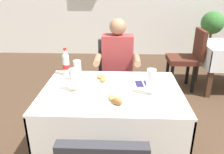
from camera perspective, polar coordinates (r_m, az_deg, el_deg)
name	(u,v)px	position (r m, az deg, el deg)	size (l,w,h in m)	color
main_dining_table	(112,107)	(2.07, -0.11, -7.40)	(1.22, 0.89, 0.75)	white
chair_far_diner_seat	(114,75)	(2.84, 0.59, 0.48)	(0.44, 0.50, 0.97)	#2D2D33
seated_diner_far	(117,66)	(2.68, 1.34, 2.71)	(0.50, 0.46, 1.26)	#282D42
plate_near_camera	(114,101)	(1.77, 0.56, -6.05)	(0.23, 0.23, 0.07)	white
plate_far_diner	(105,79)	(2.18, -1.88, -0.54)	(0.26, 0.26, 0.06)	white
beer_glass_left	(151,82)	(1.89, 9.72, -1.25)	(0.08, 0.08, 0.22)	white
beer_glass_middle	(77,71)	(2.16, -8.64, 1.58)	(0.07, 0.07, 0.20)	white
beer_glass_right	(74,80)	(1.95, -9.58, -0.72)	(0.07, 0.07, 0.20)	white
cola_bottle_primary	(66,64)	(2.31, -11.46, 3.31)	(0.07, 0.07, 0.28)	silver
napkin_cutlery_set	(145,84)	(2.13, 8.29, -1.63)	(0.18, 0.19, 0.01)	#231E4C
background_chair_left	(188,56)	(3.81, 18.49, 5.09)	(0.50, 0.44, 0.97)	#4C2319
potted_plant_corner	(211,33)	(5.12, 23.51, 10.07)	(0.45, 0.45, 1.11)	brown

